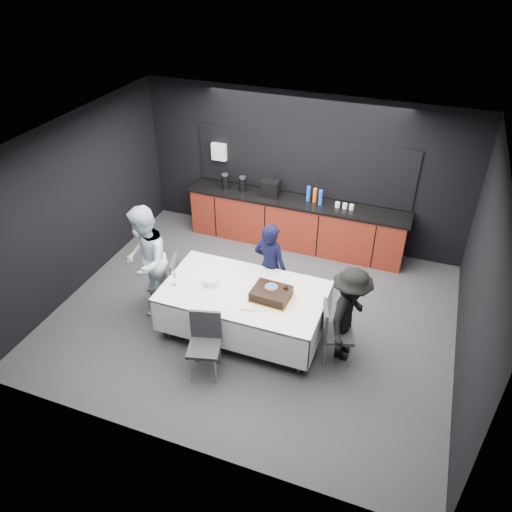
{
  "coord_description": "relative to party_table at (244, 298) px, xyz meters",
  "views": [
    {
      "loc": [
        2.12,
        -5.58,
        5.16
      ],
      "look_at": [
        0.0,
        0.1,
        1.05
      ],
      "focal_mm": 35.0,
      "sensor_mm": 36.0,
      "label": 1
    }
  ],
  "objects": [
    {
      "name": "ground",
      "position": [
        0.0,
        0.4,
        -0.64
      ],
      "size": [
        6.0,
        6.0,
        0.0
      ],
      "primitive_type": "plane",
      "color": "#3C3C40",
      "rests_on": "ground"
    },
    {
      "name": "room_shell",
      "position": [
        0.0,
        0.4,
        1.22
      ],
      "size": [
        6.04,
        5.04,
        2.82
      ],
      "color": "white",
      "rests_on": "ground"
    },
    {
      "name": "kitchenette",
      "position": [
        -0.02,
        2.62,
        -0.1
      ],
      "size": [
        4.1,
        0.64,
        2.05
      ],
      "color": "maroon",
      "rests_on": "ground"
    },
    {
      "name": "party_table",
      "position": [
        0.0,
        0.0,
        0.0
      ],
      "size": [
        2.32,
        1.32,
        0.78
      ],
      "color": "#99999E",
      "rests_on": "ground"
    },
    {
      "name": "cake_assembly",
      "position": [
        0.42,
        -0.02,
        0.21
      ],
      "size": [
        0.58,
        0.48,
        0.17
      ],
      "color": "gold",
      "rests_on": "party_table"
    },
    {
      "name": "plate_stack",
      "position": [
        -0.5,
        -0.02,
        0.19
      ],
      "size": [
        0.24,
        0.24,
        0.1
      ],
      "primitive_type": "cylinder",
      "color": "white",
      "rests_on": "party_table"
    },
    {
      "name": "loose_plate_near",
      "position": [
        -0.38,
        -0.27,
        0.14
      ],
      "size": [
        0.22,
        0.22,
        0.01
      ],
      "primitive_type": "cylinder",
      "color": "white",
      "rests_on": "party_table"
    },
    {
      "name": "loose_plate_right_a",
      "position": [
        0.69,
        0.17,
        0.14
      ],
      "size": [
        0.18,
        0.18,
        0.01
      ],
      "primitive_type": "cylinder",
      "color": "white",
      "rests_on": "party_table"
    },
    {
      "name": "loose_plate_right_b",
      "position": [
        0.77,
        -0.37,
        0.14
      ],
      "size": [
        0.21,
        0.21,
        0.01
      ],
      "primitive_type": "cylinder",
      "color": "white",
      "rests_on": "party_table"
    },
    {
      "name": "loose_plate_far",
      "position": [
        0.14,
        0.49,
        0.14
      ],
      "size": [
        0.18,
        0.18,
        0.01
      ],
      "primitive_type": "cylinder",
      "color": "white",
      "rests_on": "party_table"
    },
    {
      "name": "fork_pile",
      "position": [
        0.2,
        -0.35,
        0.15
      ],
      "size": [
        0.19,
        0.13,
        0.03
      ],
      "primitive_type": "cube",
      "rotation": [
        0.0,
        0.0,
        0.17
      ],
      "color": "white",
      "rests_on": "party_table"
    },
    {
      "name": "champagne_flute",
      "position": [
        -0.98,
        -0.23,
        0.3
      ],
      "size": [
        0.06,
        0.06,
        0.22
      ],
      "color": "white",
      "rests_on": "party_table"
    },
    {
      "name": "chair_left",
      "position": [
        -1.31,
        0.14,
        -0.11
      ],
      "size": [
        0.51,
        0.51,
        0.92
      ],
      "color": "#2F2F34",
      "rests_on": "ground"
    },
    {
      "name": "chair_right",
      "position": [
        1.33,
        -0.09,
        -0.11
      ],
      "size": [
        0.53,
        0.53,
        0.92
      ],
      "color": "#2F2F34",
      "rests_on": "ground"
    },
    {
      "name": "chair_near",
      "position": [
        -0.21,
        -0.87,
        -0.11
      ],
      "size": [
        0.51,
        0.51,
        0.92
      ],
      "color": "#2F2F34",
      "rests_on": "ground"
    },
    {
      "name": "person_center",
      "position": [
        0.15,
        0.71,
        0.11
      ],
      "size": [
        0.61,
        0.46,
        1.5
      ],
      "primitive_type": "imported",
      "rotation": [
        0.0,
        0.0,
        2.94
      ],
      "color": "black",
      "rests_on": "ground"
    },
    {
      "name": "person_left",
      "position": [
        -1.6,
        0.02,
        0.25
      ],
      "size": [
        0.96,
        1.06,
        1.78
      ],
      "primitive_type": "imported",
      "rotation": [
        0.0,
        0.0,
        -1.17
      ],
      "color": "silver",
      "rests_on": "ground"
    },
    {
      "name": "person_right",
      "position": [
        1.51,
        0.05,
        0.09
      ],
      "size": [
        0.66,
        1.01,
        1.46
      ],
      "primitive_type": "imported",
      "rotation": [
        0.0,
        0.0,
        1.44
      ],
      "color": "black",
      "rests_on": "ground"
    }
  ]
}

